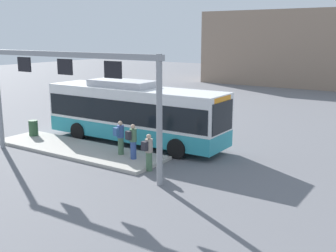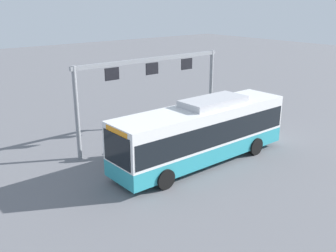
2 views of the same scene
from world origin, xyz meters
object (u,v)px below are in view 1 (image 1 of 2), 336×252
person_boarding (133,141)px  trash_bin (33,128)px  bus_main (134,111)px  person_waiting_mid (120,137)px  person_waiting_near (148,151)px

person_boarding → trash_bin: 7.73m
bus_main → trash_bin: (-5.57, -2.40, -1.20)m
person_waiting_mid → bus_main: bearing=36.2°
person_waiting_mid → person_boarding: bearing=-92.4°
person_boarding → person_waiting_mid: 1.01m
bus_main → person_waiting_near: 5.02m
person_boarding → person_waiting_near: 1.52m
bus_main → person_waiting_near: bus_main is taller
person_waiting_mid → trash_bin: (-6.73, 0.20, -0.44)m
bus_main → trash_bin: 6.18m
bus_main → person_waiting_mid: size_ratio=6.41×
person_waiting_mid → person_waiting_near: bearing=-98.3°
person_waiting_near → bus_main: bearing=56.5°
bus_main → person_waiting_mid: bearing=-66.2°
bus_main → trash_bin: bearing=-157.0°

